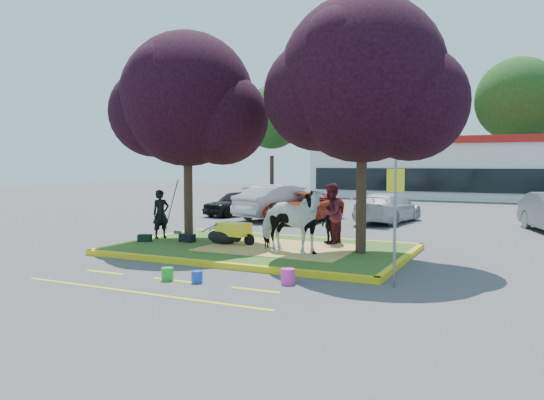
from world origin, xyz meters
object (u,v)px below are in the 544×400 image
at_px(wheelbarrow, 234,230).
at_px(car_silver, 282,202).
at_px(sign_post, 395,208).
at_px(car_black, 237,203).
at_px(handler, 161,214).
at_px(bucket_pink, 288,276).
at_px(calf, 223,237).
at_px(cow, 289,221).
at_px(bucket_blue, 197,277).
at_px(bucket_green, 167,274).

xyz_separation_m(wheelbarrow, car_silver, (-2.29, 8.41, 0.19)).
bearing_deg(sign_post, car_black, 138.70).
height_order(handler, bucket_pink, handler).
bearing_deg(calf, wheelbarrow, 25.75).
height_order(cow, bucket_blue, cow).
bearing_deg(handler, cow, -72.80).
relative_size(wheelbarrow, bucket_blue, 6.72).
distance_m(wheelbarrow, bucket_pink, 4.75).
bearing_deg(calf, cow, -0.91).
bearing_deg(car_black, calf, -45.43).
distance_m(bucket_blue, car_black, 14.61).
height_order(handler, wheelbarrow, handler).
bearing_deg(sign_post, bucket_green, -154.37).
bearing_deg(car_black, bucket_pink, -38.93).
bearing_deg(wheelbarrow, bucket_blue, -63.90).
height_order(sign_post, bucket_blue, sign_post).
distance_m(cow, wheelbarrow, 2.31).
relative_size(calf, car_silver, 0.21).
height_order(wheelbarrow, sign_post, sign_post).
height_order(handler, car_silver, handler).
height_order(calf, handler, handler).
xyz_separation_m(handler, car_black, (-2.17, 8.80, -0.31)).
xyz_separation_m(sign_post, bucket_green, (-4.61, -1.54, -1.50)).
bearing_deg(handler, car_silver, 24.22).
height_order(wheelbarrow, bucket_green, wheelbarrow).
bearing_deg(calf, handler, -170.33).
bearing_deg(bucket_pink, cow, 113.25).
height_order(cow, car_silver, cow).
bearing_deg(handler, bucket_pink, -92.76).
distance_m(calf, car_black, 10.14).
xyz_separation_m(handler, sign_post, (8.16, -2.85, 0.71)).
xyz_separation_m(cow, bucket_green, (-1.38, -3.48, -0.89)).
bearing_deg(sign_post, car_silver, 131.72).
height_order(cow, car_black, cow).
xyz_separation_m(bucket_green, car_black, (-5.72, 13.19, 0.47)).
height_order(wheelbarrow, bucket_pink, wheelbarrow).
xyz_separation_m(cow, sign_post, (3.23, -1.94, 0.61)).
height_order(bucket_pink, car_silver, car_silver).
distance_m(handler, bucket_green, 5.70).
height_order(sign_post, bucket_green, sign_post).
bearing_deg(cow, bucket_pink, -147.41).
relative_size(handler, bucket_blue, 6.05).
distance_m(sign_post, car_silver, 13.52).
distance_m(wheelbarrow, car_black, 10.24).
distance_m(cow, calf, 2.65).
bearing_deg(bucket_pink, sign_post, 18.73).
bearing_deg(wheelbarrow, calf, -162.40).
distance_m(bucket_pink, bucket_blue, 1.95).
relative_size(cow, bucket_pink, 6.35).
xyz_separation_m(bucket_green, car_silver, (-3.05, 12.65, 0.65)).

